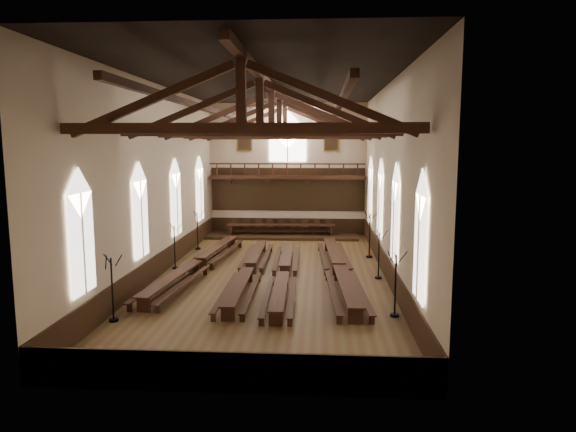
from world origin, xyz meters
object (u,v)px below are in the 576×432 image
at_px(candelabrum_right_near, 395,297).
at_px(candelabrum_right_mid, 379,264).
at_px(refectory_row_a, 198,263).
at_px(candelabrum_left_near, 113,301).
at_px(dais, 281,236).
at_px(candelabrum_left_mid, 175,255).
at_px(candelabrum_right_far, 370,243).
at_px(refectory_row_b, 249,269).
at_px(refectory_row_d, 339,268).
at_px(high_table, 281,226).
at_px(candelabrum_left_far, 198,238).
at_px(refectory_row_c, 284,272).

xyz_separation_m(candelabrum_right_near, candelabrum_right_mid, (0.00, 5.90, -0.04)).
bearing_deg(refectory_row_a, candelabrum_left_near, -100.55).
xyz_separation_m(refectory_row_a, dais, (3.67, 10.93, -0.44)).
bearing_deg(refectory_row_a, candelabrum_left_mid, 154.89).
bearing_deg(dais, candelabrum_right_far, -48.11).
xyz_separation_m(refectory_row_b, candelabrum_right_near, (6.71, -5.58, 0.31)).
height_order(refectory_row_d, candelabrum_left_mid, candelabrum_left_mid).
relative_size(refectory_row_a, high_table, 1.77).
bearing_deg(candelabrum_right_near, high_table, 108.74).
xyz_separation_m(dais, candelabrum_right_mid, (5.95, -11.66, 0.68)).
distance_m(candelabrum_left_far, candelabrum_right_mid, 13.01).
xyz_separation_m(high_table, candelabrum_right_near, (5.95, -17.56, -0.03)).
distance_m(refectory_row_a, high_table, 11.53).
bearing_deg(refectory_row_d, candelabrum_left_far, 143.07).
xyz_separation_m(candelabrum_left_near, candelabrum_left_mid, (-0.00, 8.61, -0.04)).
xyz_separation_m(refectory_row_b, candelabrum_left_mid, (-4.39, 1.74, 0.28)).
bearing_deg(high_table, refectory_row_c, -85.00).
distance_m(high_table, candelabrum_right_far, 8.92).
height_order(refectory_row_b, candelabrum_right_far, candelabrum_right_far).
bearing_deg(refectory_row_b, candelabrum_left_mid, 158.43).
height_order(high_table, candelabrum_right_mid, candelabrum_right_mid).
height_order(refectory_row_c, candelabrum_left_far, candelabrum_left_far).
distance_m(candelabrum_left_far, candelabrum_right_far, 11.24).
bearing_deg(refectory_row_c, candelabrum_left_far, 129.41).
bearing_deg(candelabrum_right_near, refectory_row_d, 109.15).
bearing_deg(dais, candelabrum_left_near, -105.27).
height_order(refectory_row_a, refectory_row_b, refectory_row_a).
bearing_deg(refectory_row_d, refectory_row_c, -164.61).
height_order(candelabrum_left_mid, candelabrum_left_far, candelabrum_left_far).
relative_size(refectory_row_a, candelabrum_left_far, 5.57).
distance_m(refectory_row_b, refectory_row_d, 4.68).
height_order(candelabrum_left_far, candelabrum_right_far, candelabrum_right_far).
height_order(refectory_row_d, candelabrum_right_mid, candelabrum_right_mid).
bearing_deg(refectory_row_d, candelabrum_left_near, -141.68).
bearing_deg(candelabrum_right_near, dais, 108.74).
xyz_separation_m(refectory_row_b, refectory_row_d, (4.67, 0.29, 0.04)).
distance_m(refectory_row_c, refectory_row_d, 2.93).
bearing_deg(dais, refectory_row_c, -85.00).
distance_m(candelabrum_left_mid, candelabrum_right_near, 13.30).
distance_m(high_table, candelabrum_left_far, 7.09).
height_order(refectory_row_c, high_table, high_table).
bearing_deg(refectory_row_c, candelabrum_left_near, -134.33).
relative_size(refectory_row_d, candelabrum_left_far, 5.62).
bearing_deg(candelabrum_left_far, candelabrum_right_mid, -31.42).
relative_size(refectory_row_c, candelabrum_left_far, 5.29).
xyz_separation_m(refectory_row_d, candelabrum_right_far, (2.04, 5.05, 0.33)).
xyz_separation_m(refectory_row_a, candelabrum_right_near, (9.62, -6.63, 0.28)).
xyz_separation_m(refectory_row_a, candelabrum_left_mid, (-1.48, 0.69, 0.25)).
relative_size(refectory_row_c, candelabrum_left_mid, 5.30).
xyz_separation_m(refectory_row_a, refectory_row_c, (4.76, -1.54, -0.05)).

